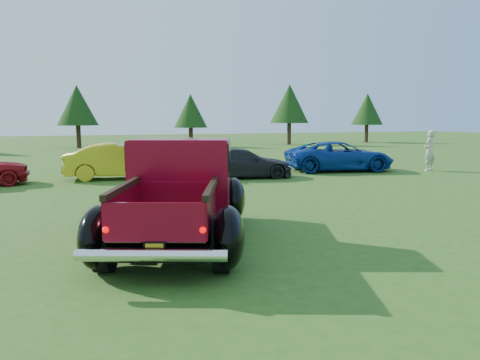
{
  "coord_description": "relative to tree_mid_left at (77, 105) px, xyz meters",
  "views": [
    {
      "loc": [
        -3.89,
        -8.77,
        2.37
      ],
      "look_at": [
        -0.57,
        0.2,
        1.11
      ],
      "focal_mm": 35.0,
      "sensor_mm": 36.0,
      "label": 1
    }
  ],
  "objects": [
    {
      "name": "show_car_yellow",
      "position": [
        1.02,
        -20.94,
        -2.69
      ],
      "size": [
        4.34,
        1.85,
        1.39
      ],
      "primitive_type": "imported",
      "rotation": [
        0.0,
        0.0,
        1.48
      ],
      "color": "gold",
      "rests_on": "ground"
    },
    {
      "name": "tree_east",
      "position": [
        18.0,
        -1.5,
        0.27
      ],
      "size": [
        3.46,
        3.46,
        5.4
      ],
      "color": "#332114",
      "rests_on": "ground"
    },
    {
      "name": "tree_mid_left",
      "position": [
        0.0,
        0.0,
        0.0
      ],
      "size": [
        3.2,
        3.2,
        5.0
      ],
      "color": "#332114",
      "rests_on": "ground"
    },
    {
      "name": "pickup_truck",
      "position": [
        1.19,
        -30.78,
        -2.45
      ],
      "size": [
        3.96,
        5.66,
        1.97
      ],
      "rotation": [
        0.0,
        0.0,
        -0.37
      ],
      "color": "black",
      "rests_on": "ground"
    },
    {
      "name": "show_car_blue",
      "position": [
        10.63,
        -21.57,
        -2.71
      ],
      "size": [
        5.17,
        3.14,
        1.34
      ],
      "primitive_type": "imported",
      "rotation": [
        0.0,
        0.0,
        1.37
      ],
      "color": "navy",
      "rests_on": "ground"
    },
    {
      "name": "tree_far_east",
      "position": [
        27.0,
        -0.5,
        -0.14
      ],
      "size": [
        3.07,
        3.07,
        4.8
      ],
      "color": "#332114",
      "rests_on": "ground"
    },
    {
      "name": "tree_mid_right",
      "position": [
        9.0,
        -1.0,
        -0.41
      ],
      "size": [
        2.82,
        2.82,
        4.4
      ],
      "color": "#332114",
      "rests_on": "ground"
    },
    {
      "name": "spectator",
      "position": [
        14.5,
        -22.91,
        -2.46
      ],
      "size": [
        0.79,
        0.67,
        1.84
      ],
      "primitive_type": "imported",
      "rotation": [
        0.0,
        0.0,
        3.55
      ],
      "color": "#B3AF9B",
      "rests_on": "ground"
    },
    {
      "name": "show_car_grey",
      "position": [
        5.62,
        -22.34,
        -2.79
      ],
      "size": [
        4.26,
        2.26,
        1.18
      ],
      "primitive_type": "imported",
      "rotation": [
        0.0,
        0.0,
        1.41
      ],
      "color": "black",
      "rests_on": "ground"
    },
    {
      "name": "ground",
      "position": [
        3.0,
        -31.0,
        -3.38
      ],
      "size": [
        120.0,
        120.0,
        0.0
      ],
      "primitive_type": "plane",
      "color": "#2D5718",
      "rests_on": "ground"
    }
  ]
}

